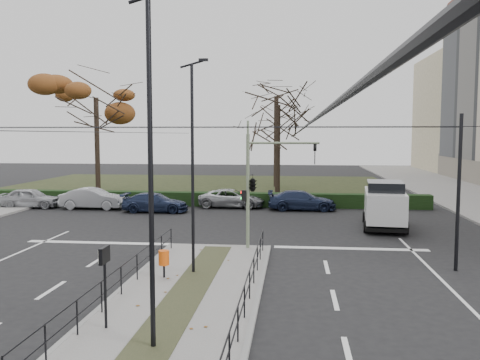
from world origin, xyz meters
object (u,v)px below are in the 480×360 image
at_px(parked_car_first, 30,198).
at_px(streetlamp_median_near, 151,170).
at_px(traffic_light, 254,182).
at_px(parked_car_third, 155,202).
at_px(parked_car_fourth, 232,198).
at_px(parked_car_second, 93,199).
at_px(litter_bin, 164,258).
at_px(bare_tree_center, 276,103).
at_px(parked_car_fifth, 302,200).
at_px(streetlamp_median_far, 193,166).
at_px(info_panel, 104,264).
at_px(bare_tree_near, 278,112).
at_px(white_van, 385,204).
at_px(rust_tree, 96,98).

bearing_deg(parked_car_first, streetlamp_median_near, -149.77).
distance_m(traffic_light, parked_car_third, 13.39).
distance_m(streetlamp_median_near, parked_car_fourth, 24.71).
xyz_separation_m(streetlamp_median_near, parked_car_second, (-10.75, 22.58, -3.66)).
relative_size(parked_car_first, parked_car_second, 0.94).
xyz_separation_m(traffic_light, litter_bin, (-2.83, -5.06, -2.27)).
height_order(bare_tree_center, parked_car_fifth, bare_tree_center).
height_order(parked_car_third, parked_car_fourth, parked_car_fourth).
bearing_deg(parked_car_first, streetlamp_median_far, -140.79).
xyz_separation_m(info_panel, parked_car_second, (-9.16, 21.56, -1.11)).
height_order(litter_bin, info_panel, info_panel).
bearing_deg(streetlamp_median_near, traffic_light, 81.85).
xyz_separation_m(bare_tree_center, bare_tree_near, (0.37, -6.73, -1.14)).
relative_size(traffic_light, info_panel, 2.35).
bearing_deg(streetlamp_median_far, parked_car_fifth, 76.06).
bearing_deg(parked_car_first, bare_tree_near, -65.97).
xyz_separation_m(litter_bin, white_van, (9.62, 11.43, 0.52)).
bearing_deg(streetlamp_median_near, parked_car_first, 124.21).
distance_m(bare_tree_center, parked_car_fifth, 16.96).
bearing_deg(streetlamp_median_far, streetlamp_median_near, -86.99).
relative_size(litter_bin, parked_car_fifth, 0.21).
bearing_deg(parked_car_fourth, parked_car_first, 98.83).
xyz_separation_m(parked_car_third, rust_tree, (-8.39, 11.08, 7.85)).
bearing_deg(traffic_light, parked_car_first, 145.33).
relative_size(traffic_light, parked_car_fifth, 1.09).
xyz_separation_m(streetlamp_median_near, bare_tree_center, (1.53, 38.53, 3.89)).
height_order(white_van, bare_tree_center, bare_tree_center).
distance_m(parked_car_third, bare_tree_near, 14.40).
bearing_deg(bare_tree_center, white_van, -72.23).
height_order(parked_car_third, rust_tree, rust_tree).
bearing_deg(bare_tree_center, parked_car_first, -136.70).
xyz_separation_m(parked_car_second, parked_car_fifth, (14.61, 0.97, -0.06)).
bearing_deg(rust_tree, white_van, -34.26).
bearing_deg(info_panel, streetlamp_median_far, 77.47).
distance_m(parked_car_first, parked_car_second, 4.63).
xyz_separation_m(parked_car_second, bare_tree_center, (12.27, 15.95, 7.55)).
relative_size(streetlamp_median_far, bare_tree_center, 0.66).
relative_size(traffic_light, bare_tree_center, 0.43).
height_order(traffic_light, litter_bin, traffic_light).
height_order(streetlamp_median_far, parked_car_second, streetlamp_median_far).
distance_m(litter_bin, parked_car_second, 19.25).
height_order(traffic_light, white_van, traffic_light).
bearing_deg(rust_tree, streetlamp_median_near, -66.28).
distance_m(traffic_light, bare_tree_center, 28.12).
xyz_separation_m(parked_car_first, rust_tree, (0.98, 10.14, 7.78)).
bearing_deg(bare_tree_near, litter_bin, -96.97).
height_order(info_panel, parked_car_second, info_panel).
distance_m(parked_car_second, white_van, 19.83).
relative_size(bare_tree_center, bare_tree_near, 1.16).
xyz_separation_m(parked_car_second, white_van, (19.09, -5.32, 0.62)).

